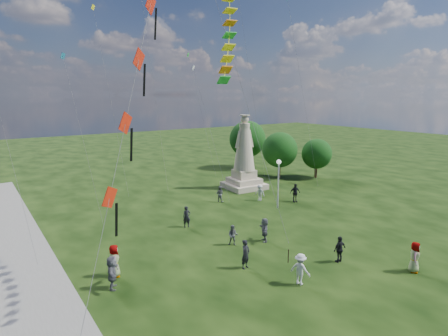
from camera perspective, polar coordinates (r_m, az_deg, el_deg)
ground at (r=58.04m, az=31.01°, el=-1.22°), size 106.50×160.00×0.60m
statue at (r=42.27m, az=3.11°, el=1.07°), size 4.37×4.37×8.31m
lamppost at (r=34.90m, az=8.31°, el=-0.82°), size 0.43×0.43×4.65m
tree_row at (r=51.01m, az=6.96°, el=3.52°), size 8.14×14.63×6.85m
person_0 at (r=23.49m, az=3.30°, el=-12.98°), size 0.77×0.62×1.82m
person_1 at (r=26.83m, az=1.37°, el=-10.21°), size 0.82×0.83×1.48m
person_2 at (r=22.10m, az=11.55°, el=-14.86°), size 0.94×1.29×1.80m
person_3 at (r=25.35m, az=17.21°, el=-11.74°), size 1.03×0.55×1.72m
person_4 at (r=25.68m, az=27.05°, el=-12.00°), size 1.08×0.95×1.89m
person_5 at (r=22.09m, az=-16.68°, el=-15.00°), size 1.37×1.91×1.89m
person_6 at (r=30.41m, az=-5.70°, el=-7.40°), size 0.70×0.53×1.73m
person_7 at (r=37.23m, az=-0.65°, el=-3.98°), size 0.84×0.91×1.60m
person_8 at (r=37.85m, az=5.47°, el=-3.73°), size 0.87×1.19×1.66m
person_9 at (r=37.84m, az=10.77°, el=-3.74°), size 1.21×0.88×1.85m
person_10 at (r=23.35m, az=-16.37°, el=-13.42°), size 0.76×1.05×1.95m
person_11 at (r=27.62m, az=6.20°, el=-9.33°), size 1.42×1.75×1.75m
red_kite_train at (r=19.23m, az=-12.03°, el=18.61°), size 9.28×9.35×21.07m
small_kites at (r=41.25m, az=-7.72°, el=17.05°), size 31.54×19.55×29.17m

